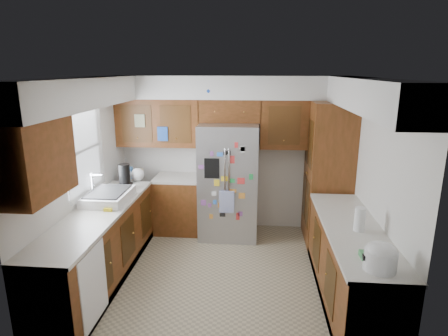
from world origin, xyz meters
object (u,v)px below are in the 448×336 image
Objects in this scene: rice_cooker at (381,256)px; paper_towel at (360,219)px; pantry at (328,174)px; fridge at (229,181)px.

rice_cooker is 1.10× the size of paper_towel.
paper_towel is at bearing 87.69° from rice_cooker.
pantry reaches higher than paper_towel.
paper_towel is at bearing -49.17° from fridge.
rice_cooker is 0.81m from paper_towel.
paper_towel is at bearing -88.93° from pantry.
pantry is 2.53m from rice_cooker.
fridge reaches higher than rice_cooker.
fridge is at bearing 120.13° from rice_cooker.
pantry is 1.51m from fridge.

